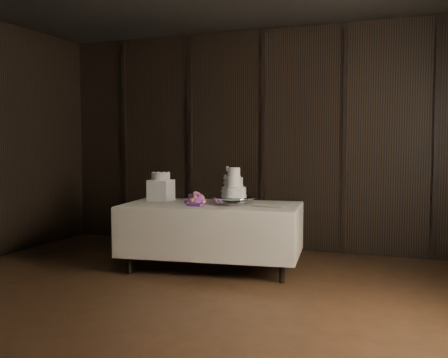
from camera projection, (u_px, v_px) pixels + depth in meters
room at (132, 137)px, 3.93m from camera, size 6.08×7.08×3.08m
display_table at (212, 234)px, 5.98m from camera, size 2.11×1.30×0.76m
cake_stand at (234, 201)px, 5.89m from camera, size 0.55×0.55×0.09m
wedding_cake at (232, 185)px, 5.88m from camera, size 0.32×0.27×0.33m
bouquet at (195, 200)px, 5.88m from camera, size 0.30×0.39×0.18m
box_pedestal at (161, 190)px, 6.30m from camera, size 0.27×0.27×0.25m
small_cake at (161, 176)px, 6.29m from camera, size 0.29×0.29×0.09m
cake_knife at (262, 207)px, 5.67m from camera, size 0.37×0.11×0.01m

